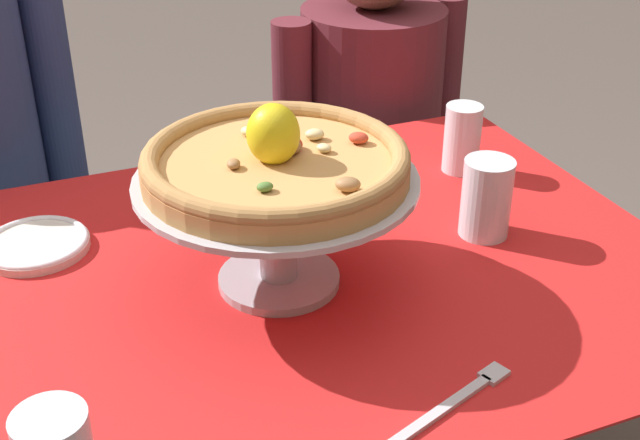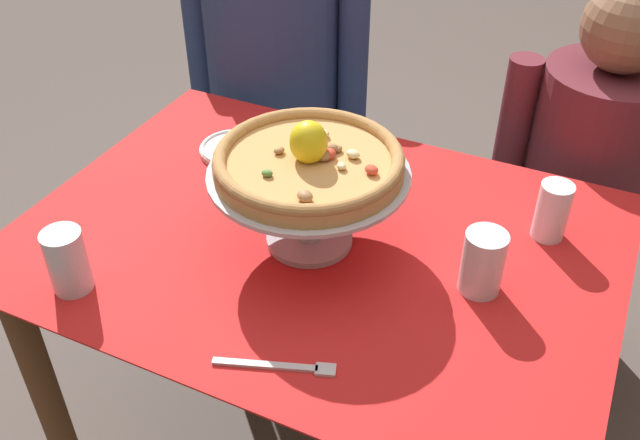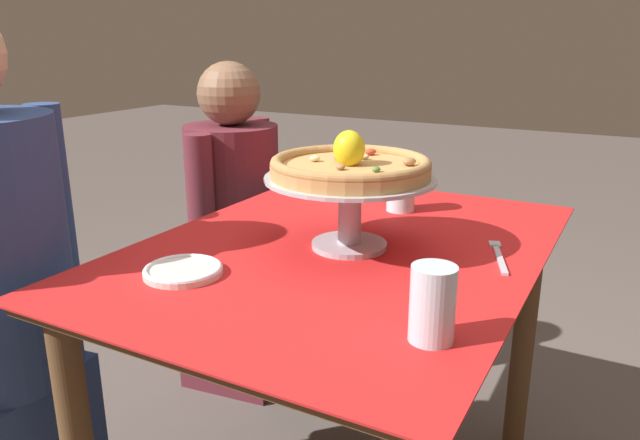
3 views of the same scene
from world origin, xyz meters
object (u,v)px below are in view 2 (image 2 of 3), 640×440
object	(u,v)px
pizza_stand	(309,193)
diner_right	(577,213)
pizza	(309,160)
water_glass_side_right	(482,266)
dinner_fork	(282,366)
side_plate	(234,148)
water_glass_back_right	(552,214)
water_glass_front_left	(68,264)
diner_left	(276,99)

from	to	relation	value
pizza_stand	diner_right	distance (m)	0.84
pizza	water_glass_side_right	size ratio (longest dim) A/B	2.84
dinner_fork	side_plate	bearing A→B (deg)	127.47
dinner_fork	pizza	bearing A→B (deg)	108.04
pizza	dinner_fork	distance (m)	0.36
water_glass_back_right	pizza_stand	bearing A→B (deg)	-152.56
water_glass_back_right	diner_right	distance (m)	0.51
pizza_stand	water_glass_side_right	size ratio (longest dim) A/B	3.07
pizza_stand	water_glass_front_left	world-z (taller)	pizza_stand
diner_left	side_plate	bearing A→B (deg)	-73.29
pizza	dinner_fork	world-z (taller)	pizza
pizza_stand	water_glass_front_left	distance (m)	0.43
side_plate	diner_left	world-z (taller)	diner_left
water_glass_side_right	diner_left	distance (m)	1.00
side_plate	diner_left	xyz separation A→B (m)	(-0.13, 0.44, -0.12)
water_glass_side_right	diner_right	xyz separation A→B (m)	(0.12, 0.63, -0.28)
pizza_stand	dinner_fork	bearing A→B (deg)	-71.88
diner_left	pizza	bearing A→B (deg)	-56.87
pizza_stand	water_glass_back_right	distance (m)	0.46
water_glass_back_right	side_plate	distance (m)	0.70
water_glass_front_left	diner_right	world-z (taller)	diner_right
dinner_fork	water_glass_back_right	bearing A→B (deg)	58.95
water_glass_back_right	dinner_fork	distance (m)	0.59
dinner_fork	diner_left	bearing A→B (deg)	118.82
dinner_fork	diner_left	size ratio (longest dim) A/B	0.15
pizza_stand	water_glass_back_right	xyz separation A→B (m)	(0.40, 0.21, -0.06)
diner_left	diner_right	xyz separation A→B (m)	(0.87, -0.02, -0.12)
pizza_stand	water_glass_front_left	xyz separation A→B (m)	(-0.32, -0.29, -0.06)
diner_right	pizza_stand	bearing A→B (deg)	-124.65
side_plate	dinner_fork	distance (m)	0.64
pizza_stand	side_plate	xyz separation A→B (m)	(-0.29, 0.21, -0.10)
pizza_stand	water_glass_side_right	xyz separation A→B (m)	(0.32, 0.01, -0.06)
pizza_stand	side_plate	size ratio (longest dim) A/B	2.39
pizza	diner_right	size ratio (longest dim) A/B	0.30
pizza_stand	water_glass_front_left	bearing A→B (deg)	-137.46
pizza_stand	dinner_fork	size ratio (longest dim) A/B	1.93
water_glass_back_right	diner_left	size ratio (longest dim) A/B	0.09
pizza_stand	diner_left	world-z (taller)	diner_left
water_glass_side_right	diner_right	size ratio (longest dim) A/B	0.11
diner_left	water_glass_back_right	bearing A→B (deg)	-28.20
pizza_stand	pizza	xyz separation A→B (m)	(0.00, 0.00, 0.07)
pizza	side_plate	world-z (taller)	pizza
pizza	side_plate	distance (m)	0.40
water_glass_side_right	pizza	bearing A→B (deg)	-178.44
diner_left	pizza_stand	bearing A→B (deg)	-56.90
diner_left	dinner_fork	bearing A→B (deg)	-61.18
dinner_fork	water_glass_front_left	bearing A→B (deg)	179.01
pizza	water_glass_back_right	world-z (taller)	pizza
water_glass_front_left	dinner_fork	world-z (taller)	water_glass_front_left
water_glass_front_left	side_plate	bearing A→B (deg)	87.32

